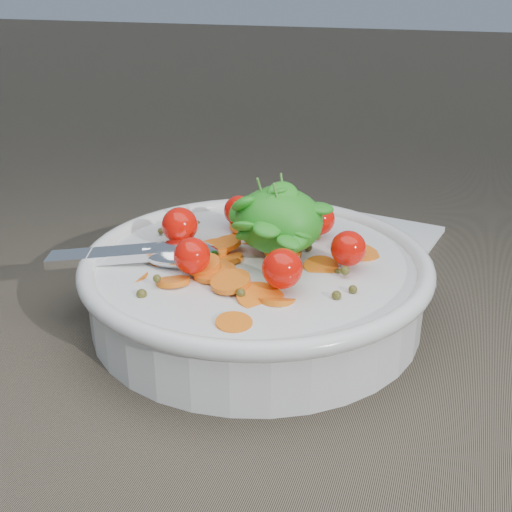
% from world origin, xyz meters
% --- Properties ---
extents(ground, '(6.00, 6.00, 0.00)m').
position_xyz_m(ground, '(0.00, 0.00, 0.00)').
color(ground, brown).
rests_on(ground, ground).
extents(bowl, '(0.31, 0.29, 0.12)m').
position_xyz_m(bowl, '(-0.02, 0.01, 0.03)').
color(bowl, silver).
rests_on(bowl, ground).
extents(napkin, '(0.17, 0.15, 0.01)m').
position_xyz_m(napkin, '(0.04, 0.22, 0.00)').
color(napkin, white).
rests_on(napkin, ground).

